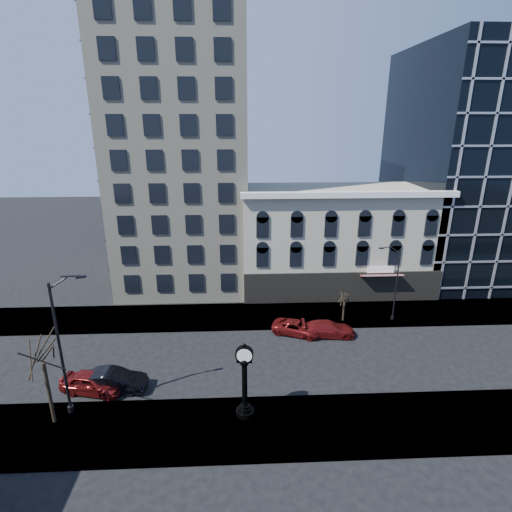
{
  "coord_description": "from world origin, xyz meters",
  "views": [
    {
      "loc": [
        0.48,
        -29.44,
        19.3
      ],
      "look_at": [
        2.0,
        4.0,
        8.0
      ],
      "focal_mm": 28.0,
      "sensor_mm": 36.0,
      "label": 1
    }
  ],
  "objects_px": {
    "street_clock": "(245,383)",
    "car_near_a": "(93,383)",
    "street_lamp_near": "(66,310)",
    "car_near_b": "(113,381)"
  },
  "relations": [
    {
      "from": "car_near_b",
      "to": "street_lamp_near",
      "type": "bearing_deg",
      "value": 148.93
    },
    {
      "from": "street_lamp_near",
      "to": "car_near_a",
      "type": "xyz_separation_m",
      "value": [
        0.06,
        2.05,
        -7.05
      ]
    },
    {
      "from": "street_clock",
      "to": "car_near_a",
      "type": "distance_m",
      "value": 11.87
    },
    {
      "from": "street_lamp_near",
      "to": "car_near_b",
      "type": "distance_m",
      "value": 7.55
    },
    {
      "from": "street_clock",
      "to": "car_near_a",
      "type": "height_order",
      "value": "street_clock"
    },
    {
      "from": "street_lamp_near",
      "to": "car_near_b",
      "type": "relative_size",
      "value": 2.07
    },
    {
      "from": "street_clock",
      "to": "car_near_a",
      "type": "xyz_separation_m",
      "value": [
        -11.32,
        3.07,
        -1.82
      ]
    },
    {
      "from": "street_clock",
      "to": "car_near_a",
      "type": "relative_size",
      "value": 1.16
    },
    {
      "from": "street_clock",
      "to": "street_lamp_near",
      "type": "height_order",
      "value": "street_lamp_near"
    },
    {
      "from": "car_near_a",
      "to": "car_near_b",
      "type": "bearing_deg",
      "value": -69.98
    }
  ]
}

